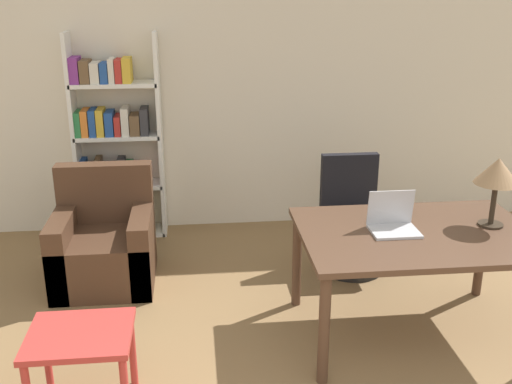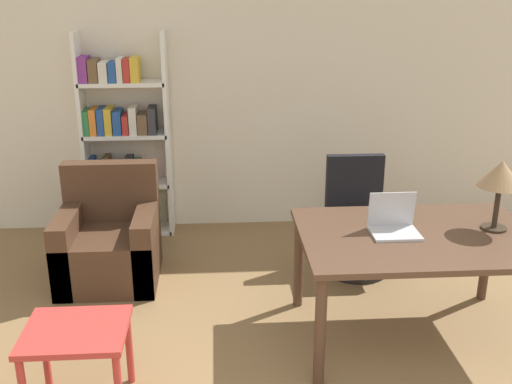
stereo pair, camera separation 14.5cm
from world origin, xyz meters
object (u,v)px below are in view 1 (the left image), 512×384
at_px(laptop, 393,222).
at_px(side_table_blue, 81,346).
at_px(desk, 417,244).
at_px(bookshelf, 113,148).
at_px(office_chair, 351,220).
at_px(table_lamp, 497,173).
at_px(armchair, 105,246).

xyz_separation_m(laptop, side_table_blue, (-1.97, -0.64, -0.40)).
height_order(desk, laptop, laptop).
height_order(laptop, bookshelf, bookshelf).
bearing_deg(desk, office_chair, 97.53).
distance_m(table_lamp, office_chair, 1.45).
bearing_deg(armchair, office_chair, 1.93).
relative_size(armchair, bookshelf, 0.48).
xyz_separation_m(table_lamp, bookshelf, (-2.76, 1.97, -0.27)).
xyz_separation_m(armchair, bookshelf, (-0.00, 0.99, 0.57)).
distance_m(desk, laptop, 0.22).
bearing_deg(desk, armchair, 155.00).
xyz_separation_m(laptop, office_chair, (0.02, 1.07, -0.41)).
distance_m(laptop, table_lamp, 0.76).
distance_m(desk, table_lamp, 0.71).
height_order(laptop, table_lamp, table_lamp).
distance_m(table_lamp, armchair, 3.05).
bearing_deg(side_table_blue, bookshelf, 91.99).
distance_m(side_table_blue, bookshelf, 2.66).
xyz_separation_m(office_chair, side_table_blue, (-1.99, -1.71, 0.01)).
bearing_deg(desk, table_lamp, 5.68).
height_order(desk, table_lamp, table_lamp).
height_order(laptop, armchair, laptop).
bearing_deg(laptop, desk, -13.99).
relative_size(table_lamp, office_chair, 0.49).
xyz_separation_m(laptop, table_lamp, (0.70, 0.01, 0.32)).
distance_m(laptop, bookshelf, 2.86).
height_order(office_chair, bookshelf, bookshelf).
bearing_deg(laptop, table_lamp, 1.00).
bearing_deg(table_lamp, laptop, -179.00).
xyz_separation_m(desk, office_chair, (-0.15, 1.11, -0.26)).
bearing_deg(office_chair, desk, -82.47).
bearing_deg(laptop, bookshelf, 136.09).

